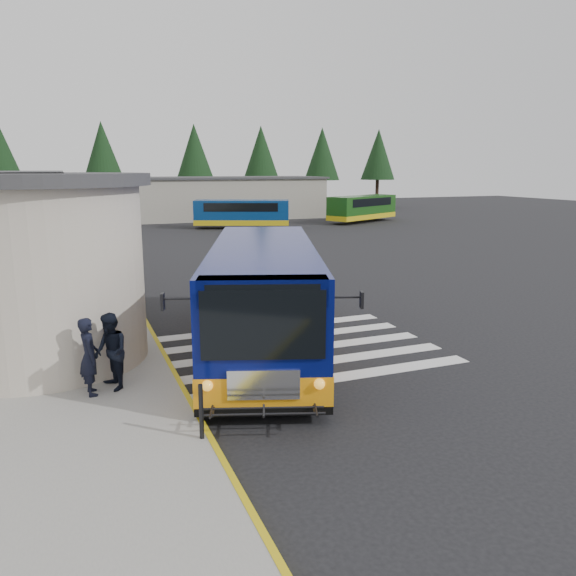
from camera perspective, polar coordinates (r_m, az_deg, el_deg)
name	(u,v)px	position (r m, az deg, el deg)	size (l,w,h in m)	color
ground	(299,340)	(16.96, 1.09, -5.32)	(140.00, 140.00, 0.00)	black
curb_strip	(143,318)	(19.69, -14.48, -2.99)	(0.12, 34.00, 0.16)	gold
crosswalk	(293,350)	(16.07, 0.54, -6.29)	(8.00, 5.35, 0.01)	silver
depot_building	(194,198)	(58.30, -9.56, 9.00)	(26.40, 8.40, 4.20)	gray
tree_line	(180,153)	(66.14, -10.96, 13.34)	(58.40, 4.40, 10.00)	black
transit_bus	(264,301)	(15.66, -2.50, -1.34)	(6.36, 10.93, 3.01)	#070E54
pedestrian_a	(89,356)	(13.15, -19.55, -6.56)	(0.64, 0.42, 1.75)	black
pedestrian_b	(111,352)	(13.29, -17.57, -6.20)	(0.86, 0.67, 1.76)	black
bollard	(201,412)	(10.70, -8.81, -12.31)	(0.09, 0.09, 1.06)	black
far_bus_a	(242,213)	(48.59, -4.70, 7.65)	(8.29, 5.06, 2.07)	navy
far_bus_b	(362,207)	(54.67, 7.56, 8.13)	(8.48, 5.83, 2.15)	#164312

